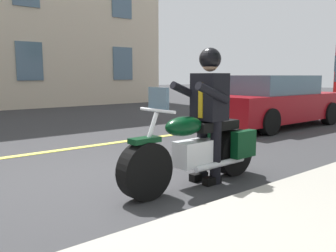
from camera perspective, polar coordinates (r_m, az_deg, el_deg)
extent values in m
plane|color=#333335|center=(5.08, -11.62, -7.98)|extent=(80.00, 80.00, 0.00)
cube|color=#E5DB4C|center=(6.87, -19.49, -4.05)|extent=(60.00, 0.16, 0.01)
cylinder|color=black|center=(4.03, -3.70, -7.18)|extent=(0.67, 0.22, 0.66)
cylinder|color=black|center=(5.09, 10.32, -4.07)|extent=(0.67, 0.22, 0.66)
cube|color=silver|center=(4.53, 4.39, -4.33)|extent=(0.57, 0.30, 0.32)
ellipsoid|color=black|center=(4.32, 2.58, -0.04)|extent=(0.57, 0.30, 0.24)
cube|color=black|center=(4.72, 7.41, 0.09)|extent=(0.71, 0.30, 0.12)
cube|color=black|center=(4.89, 12.01, -2.82)|extent=(0.40, 0.13, 0.36)
cube|color=black|center=(5.17, 8.11, -2.16)|extent=(0.40, 0.13, 0.36)
cylinder|color=silver|center=(3.98, -3.51, -3.38)|extent=(0.35, 0.06, 0.76)
cylinder|color=silver|center=(4.02, -1.75, 2.51)|extent=(0.05, 0.60, 0.04)
cube|color=black|center=(3.95, -3.75, -2.28)|extent=(0.36, 0.17, 0.06)
cylinder|color=silver|center=(4.67, 8.37, -6.01)|extent=(0.90, 0.10, 0.08)
cube|color=slate|center=(4.02, -1.53, 4.23)|extent=(0.05, 0.32, 0.28)
cylinder|color=black|center=(4.63, 7.63, -4.10)|extent=(0.14, 0.14, 0.84)
cube|color=black|center=(4.67, 7.05, -8.65)|extent=(0.26, 0.12, 0.10)
cylinder|color=black|center=(4.78, 5.47, -3.67)|extent=(0.14, 0.14, 0.84)
cube|color=black|center=(4.83, 4.91, -8.07)|extent=(0.26, 0.12, 0.10)
cube|color=black|center=(4.61, 6.67, 4.66)|extent=(0.33, 0.41, 0.60)
cube|color=#B28C14|center=(4.50, 5.28, 4.09)|extent=(0.03, 0.07, 0.44)
cylinder|color=black|center=(4.33, 7.23, 5.23)|extent=(0.55, 0.11, 0.28)
cylinder|color=black|center=(4.63, 3.15, 5.46)|extent=(0.55, 0.11, 0.28)
sphere|color=tan|center=(4.61, 6.76, 10.01)|extent=(0.22, 0.22, 0.22)
sphere|color=black|center=(4.61, 6.77, 10.63)|extent=(0.28, 0.28, 0.28)
cube|color=maroon|center=(10.32, 16.68, 3.03)|extent=(4.60, 1.80, 0.70)
cube|color=slate|center=(10.13, 16.16, 6.08)|extent=(2.40, 1.60, 0.60)
cylinder|color=black|center=(12.01, 17.14, 2.57)|extent=(0.64, 0.22, 0.64)
cylinder|color=black|center=(11.18, 24.42, 1.82)|extent=(0.64, 0.22, 0.64)
cylinder|color=black|center=(9.73, 7.67, 1.66)|extent=(0.64, 0.22, 0.64)
cylinder|color=black|center=(8.68, 15.92, 0.65)|extent=(0.64, 0.22, 0.64)
cube|color=slate|center=(18.13, -7.24, 9.89)|extent=(1.10, 0.06, 1.60)
cube|color=slate|center=(16.15, -21.30, 9.65)|extent=(1.10, 0.06, 1.60)
cube|color=slate|center=(18.48, -7.42, 19.23)|extent=(1.10, 0.06, 1.60)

